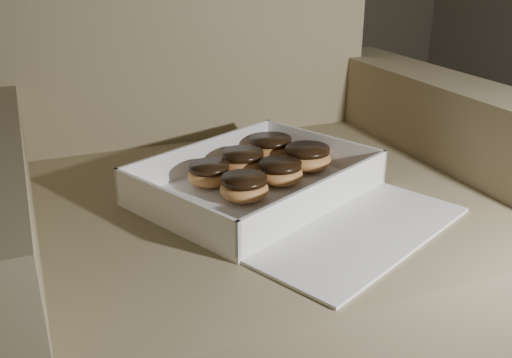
{
  "coord_description": "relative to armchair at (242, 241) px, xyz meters",
  "views": [
    {
      "loc": [
        -0.02,
        -0.22,
        0.84
      ],
      "look_at": [
        0.32,
        0.59,
        0.48
      ],
      "focal_mm": 40.0,
      "sensor_mm": 36.0,
      "label": 1
    }
  ],
  "objects": [
    {
      "name": "crumb_b",
      "position": [
        0.08,
        -0.05,
        0.14
      ],
      "size": [
        0.01,
        0.01,
        0.0
      ],
      "primitive_type": "ellipsoid",
      "color": "black",
      "rests_on": "bakery_box"
    },
    {
      "name": "donut_a",
      "position": [
        0.0,
        -0.0,
        0.16
      ],
      "size": [
        0.08,
        0.08,
        0.04
      ],
      "color": "#EB9652",
      "rests_on": "bakery_box"
    },
    {
      "name": "donut_f",
      "position": [
        0.04,
        -0.07,
        0.16
      ],
      "size": [
        0.08,
        0.08,
        0.04
      ],
      "color": "#EB9652",
      "rests_on": "bakery_box"
    },
    {
      "name": "donut_d",
      "position": [
        -0.07,
        -0.03,
        0.16
      ],
      "size": [
        0.07,
        0.07,
        0.04
      ],
      "color": "#EB9652",
      "rests_on": "bakery_box"
    },
    {
      "name": "armchair",
      "position": [
        0.0,
        0.0,
        0.0
      ],
      "size": [
        0.96,
        0.81,
        1.01
      ],
      "color": "#8C7959",
      "rests_on": "floor"
    },
    {
      "name": "donut_e",
      "position": [
        0.12,
        -0.03,
        0.16
      ],
      "size": [
        0.09,
        0.09,
        0.04
      ],
      "color": "#EB9652",
      "rests_on": "bakery_box"
    },
    {
      "name": "bakery_box",
      "position": [
        0.01,
        -0.12,
        0.15
      ],
      "size": [
        0.51,
        0.54,
        0.06
      ],
      "rotation": [
        0.0,
        0.0,
        0.43
      ],
      "color": "white",
      "rests_on": "armchair"
    },
    {
      "name": "crumb_a",
      "position": [
        -0.01,
        -0.17,
        0.14
      ],
      "size": [
        0.01,
        0.01,
        0.0
      ],
      "primitive_type": "ellipsoid",
      "color": "black",
      "rests_on": "bakery_box"
    },
    {
      "name": "crumb_d",
      "position": [
        0.12,
        -0.1,
        0.14
      ],
      "size": [
        0.01,
        0.01,
        0.0
      ],
      "primitive_type": "ellipsoid",
      "color": "black",
      "rests_on": "bakery_box"
    },
    {
      "name": "crumb_c",
      "position": [
        -0.04,
        -0.17,
        0.14
      ],
      "size": [
        0.01,
        0.01,
        0.0
      ],
      "primitive_type": "ellipsoid",
      "color": "black",
      "rests_on": "bakery_box"
    },
    {
      "name": "donut_b",
      "position": [
        -0.04,
        -0.11,
        0.16
      ],
      "size": [
        0.08,
        0.08,
        0.04
      ],
      "color": "#EB9652",
      "rests_on": "bakery_box"
    },
    {
      "name": "donut_c",
      "position": [
        0.08,
        0.04,
        0.16
      ],
      "size": [
        0.08,
        0.08,
        0.04
      ],
      "color": "#EB9652",
      "rests_on": "bakery_box"
    }
  ]
}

